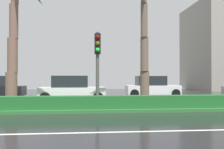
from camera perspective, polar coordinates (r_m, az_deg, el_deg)
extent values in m
cube|color=black|center=(15.40, -21.95, -6.78)|extent=(90.00, 42.00, 0.10)
cube|color=#2D6B33|center=(14.43, -23.06, -6.70)|extent=(85.50, 4.00, 0.15)
cylinder|color=brown|center=(14.15, -21.04, -3.03)|extent=(0.58, 0.58, 1.72)
cylinder|color=brown|center=(14.16, -20.81, 3.94)|extent=(0.51, 0.51, 1.72)
cylinder|color=brown|center=(14.37, -20.58, 10.80)|extent=(0.44, 0.44, 1.72)
cylinder|color=brown|center=(14.16, 7.12, -2.90)|extent=(0.48, 0.48, 1.80)
cylinder|color=brown|center=(14.11, 7.05, 4.41)|extent=(0.42, 0.42, 1.80)
cylinder|color=brown|center=(14.29, 6.99, 11.64)|extent=(0.36, 0.36, 1.80)
cylinder|color=#4C4C47|center=(12.39, -3.17, 0.92)|extent=(0.16, 0.16, 3.60)
cube|color=black|center=(12.49, -3.16, 6.66)|extent=(0.28, 0.32, 0.96)
sphere|color=maroon|center=(12.36, -3.13, 8.14)|extent=(0.20, 0.20, 0.20)
sphere|color=#7F600F|center=(12.32, -3.13, 6.76)|extent=(0.20, 0.20, 0.20)
sphere|color=#1EEA3F|center=(12.28, -3.13, 5.37)|extent=(0.20, 0.20, 0.20)
cylinder|color=black|center=(21.95, -19.30, -3.90)|extent=(0.68, 0.22, 0.68)
cylinder|color=black|center=(20.21, -20.50, -4.19)|extent=(0.68, 0.22, 0.68)
cube|color=white|center=(17.61, -8.58, -3.91)|extent=(4.30, 1.76, 0.72)
cube|color=#1E2328|center=(17.59, -9.06, -1.50)|extent=(2.30, 1.58, 0.76)
cylinder|color=black|center=(18.52, -3.32, -4.55)|extent=(0.68, 0.22, 0.68)
cylinder|color=black|center=(16.73, -3.06, -4.98)|extent=(0.68, 0.22, 0.68)
cylinder|color=black|center=(18.67, -13.52, -4.51)|extent=(0.68, 0.22, 0.68)
cylinder|color=black|center=(16.90, -14.35, -4.92)|extent=(0.68, 0.22, 0.68)
cube|color=white|center=(21.65, 8.79, -3.28)|extent=(4.30, 1.76, 0.72)
cube|color=#1E2328|center=(21.59, 8.40, -1.33)|extent=(2.30, 1.58, 0.76)
cylinder|color=black|center=(22.99, 12.22, -3.77)|extent=(0.68, 0.22, 0.68)
cylinder|color=black|center=(21.29, 13.72, -4.02)|extent=(0.68, 0.22, 0.68)
cylinder|color=black|center=(22.20, 4.07, -3.89)|extent=(0.68, 0.22, 0.68)
cylinder|color=black|center=(20.43, 4.93, -4.18)|extent=(0.68, 0.22, 0.68)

